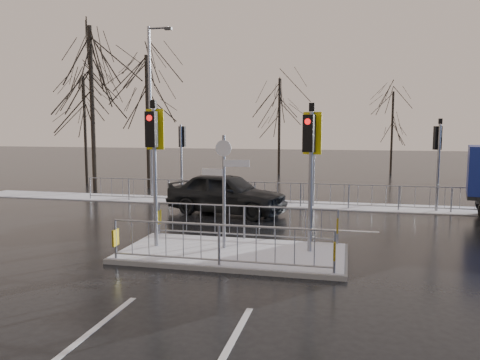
# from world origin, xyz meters

# --- Properties ---
(ground) EXTENTS (120.00, 120.00, 0.00)m
(ground) POSITION_xyz_m (0.00, 0.00, 0.00)
(ground) COLOR black
(ground) RESTS_ON ground
(snow_verge) EXTENTS (30.00, 2.00, 0.04)m
(snow_verge) POSITION_xyz_m (0.00, 8.60, 0.02)
(snow_verge) COLOR white
(snow_verge) RESTS_ON ground
(lane_markings) EXTENTS (8.00, 11.38, 0.01)m
(lane_markings) POSITION_xyz_m (0.00, -0.33, 0.00)
(lane_markings) COLOR silver
(lane_markings) RESTS_ON ground
(traffic_island) EXTENTS (6.00, 3.04, 4.15)m
(traffic_island) POSITION_xyz_m (-0.01, 0.01, 0.39)
(traffic_island) COLOR slate
(traffic_island) RESTS_ON ground
(far_kerb_fixtures) EXTENTS (18.00, 0.65, 3.83)m
(far_kerb_fixtures) POSITION_xyz_m (0.29, 8.09, 1.02)
(far_kerb_fixtures) COLOR gray
(far_kerb_fixtures) RESTS_ON ground
(car_far_lane) EXTENTS (5.16, 3.03, 1.65)m
(car_far_lane) POSITION_xyz_m (-1.72, 5.86, 0.82)
(car_far_lane) COLOR black
(car_far_lane) RESTS_ON ground
(tree_near_a) EXTENTS (4.75, 4.75, 8.97)m
(tree_near_a) POSITION_xyz_m (-10.50, 11.00, 6.11)
(tree_near_a) COLOR black
(tree_near_a) RESTS_ON ground
(tree_near_b) EXTENTS (4.00, 4.00, 7.55)m
(tree_near_b) POSITION_xyz_m (-8.00, 12.50, 5.15)
(tree_near_b) COLOR black
(tree_near_b) RESTS_ON ground
(tree_near_c) EXTENTS (3.50, 3.50, 6.61)m
(tree_near_c) POSITION_xyz_m (-12.50, 13.50, 4.50)
(tree_near_c) COLOR black
(tree_near_c) RESTS_ON ground
(tree_far_a) EXTENTS (3.75, 3.75, 7.08)m
(tree_far_a) POSITION_xyz_m (-2.00, 22.00, 4.82)
(tree_far_a) COLOR black
(tree_far_a) RESTS_ON ground
(tree_far_b) EXTENTS (3.25, 3.25, 6.14)m
(tree_far_b) POSITION_xyz_m (6.00, 24.00, 4.18)
(tree_far_b) COLOR black
(tree_far_b) RESTS_ON ground
(street_lamp_left) EXTENTS (1.25, 0.18, 8.20)m
(street_lamp_left) POSITION_xyz_m (-6.43, 9.50, 4.49)
(street_lamp_left) COLOR gray
(street_lamp_left) RESTS_ON ground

